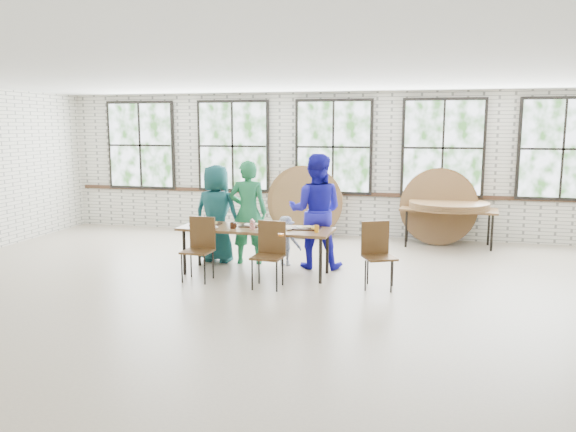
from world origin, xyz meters
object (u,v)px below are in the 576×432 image
Objects in this scene: dining_table at (256,231)px; chair_near_right at (270,248)px; storage_table at (449,211)px; chair_near_left at (200,243)px.

dining_table is 2.56× the size of chair_near_right.
storage_table is (2.62, 3.45, 0.13)m from chair_near_right.
chair_near_right is at bearing -121.40° from storage_table.
chair_near_right is at bearing -54.36° from dining_table.
dining_table and storage_table have the same top height.
storage_table is at bearing 46.16° from dining_table.
dining_table is 0.73m from chair_near_right.
chair_near_left is 1.00× the size of chair_near_right.
dining_table is 4.15m from storage_table.
chair_near_left is at bearing -132.47° from storage_table.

